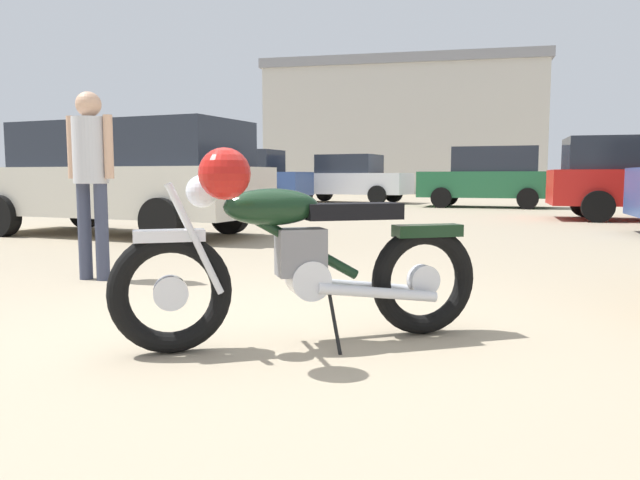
# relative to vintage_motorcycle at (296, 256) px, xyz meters

# --- Properties ---
(ground_plane) EXTENTS (80.00, 80.00, 0.00)m
(ground_plane) POSITION_rel_vintage_motorcycle_xyz_m (-0.26, 0.21, -0.49)
(ground_plane) COLOR gray
(vintage_motorcycle) EXTENTS (1.84, 1.21, 1.07)m
(vintage_motorcycle) POSITION_rel_vintage_motorcycle_xyz_m (0.00, 0.00, 0.00)
(vintage_motorcycle) COLOR black
(vintage_motorcycle) RESTS_ON ground_plane
(bystander) EXTENTS (0.46, 0.30, 1.66)m
(bystander) POSITION_rel_vintage_motorcycle_xyz_m (-2.39, 1.59, 0.53)
(bystander) COLOR #383D51
(bystander) RESTS_ON ground_plane
(blue_hatchback_right) EXTENTS (4.90, 2.45, 1.74)m
(blue_hatchback_right) POSITION_rel_vintage_motorcycle_xyz_m (-4.48, 5.35, 0.45)
(blue_hatchback_right) COLOR black
(blue_hatchback_right) RESTS_ON ground_plane
(pale_sedan_back) EXTENTS (4.03, 2.08, 1.78)m
(pale_sedan_back) POSITION_rel_vintage_motorcycle_xyz_m (-6.66, 16.06, 0.43)
(pale_sedan_back) COLOR black
(pale_sedan_back) RESTS_ON ground_plane
(red_hatchback_near) EXTENTS (4.01, 2.04, 1.78)m
(red_hatchback_near) POSITION_rel_vintage_motorcycle_xyz_m (1.07, 15.94, 0.43)
(red_hatchback_near) COLOR black
(red_hatchback_near) RESTS_ON ground_plane
(silver_sedan_mid) EXTENTS (4.43, 2.46, 1.67)m
(silver_sedan_mid) POSITION_rel_vintage_motorcycle_xyz_m (-3.66, 18.12, 0.34)
(silver_sedan_mid) COLOR black
(silver_sedan_mid) RESTS_ON ground_plane
(industrial_building) EXTENTS (15.37, 11.22, 7.17)m
(industrial_building) POSITION_rel_vintage_motorcycle_xyz_m (-3.65, 34.07, 3.10)
(industrial_building) COLOR beige
(industrial_building) RESTS_ON ground_plane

